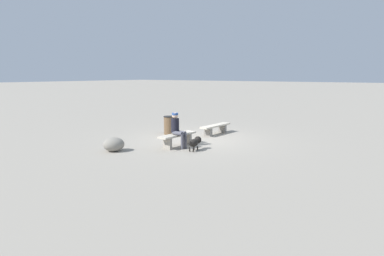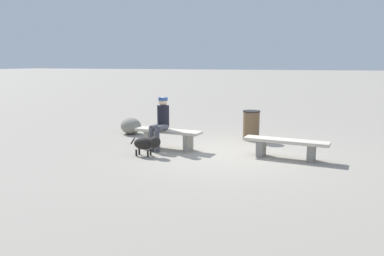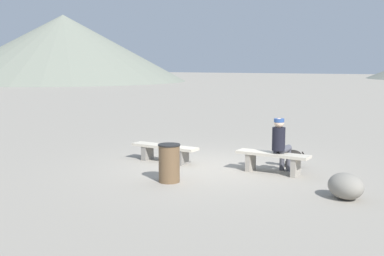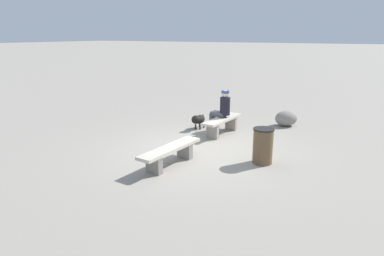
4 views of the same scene
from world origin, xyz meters
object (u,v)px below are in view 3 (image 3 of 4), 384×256
object	(u,v)px
bench_left	(165,150)
trash_bin	(169,163)
dog	(289,155)
bench_right	(273,159)
boulder	(346,186)
seated_person	(280,141)

from	to	relation	value
bench_left	trash_bin	size ratio (longest dim) A/B	2.30
dog	trash_bin	xyz separation A→B (m)	(-1.79, -2.63, 0.11)
bench_left	bench_right	distance (m)	2.81
dog	boulder	world-z (taller)	boulder
bench_right	dog	xyz separation A→B (m)	(0.13, 0.86, -0.04)
seated_person	dog	world-z (taller)	seated_person
bench_right	seated_person	bearing A→B (deg)	37.66
seated_person	trash_bin	size ratio (longest dim) A/B	1.57
bench_left	boulder	world-z (taller)	boulder
bench_right	dog	size ratio (longest dim) A/B	2.32
bench_right	dog	bearing A→B (deg)	85.98
bench_right	trash_bin	distance (m)	2.43
seated_person	dog	distance (m)	0.88
dog	trash_bin	distance (m)	3.18
bench_right	dog	world-z (taller)	bench_right
bench_left	dog	world-z (taller)	dog
trash_bin	bench_left	bearing A→B (deg)	123.74
trash_bin	bench_right	bearing A→B (deg)	46.77
bench_right	boulder	distance (m)	2.29
dog	boulder	distance (m)	2.80
bench_right	bench_left	bearing A→B (deg)	-174.47
dog	trash_bin	size ratio (longest dim) A/B	0.92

